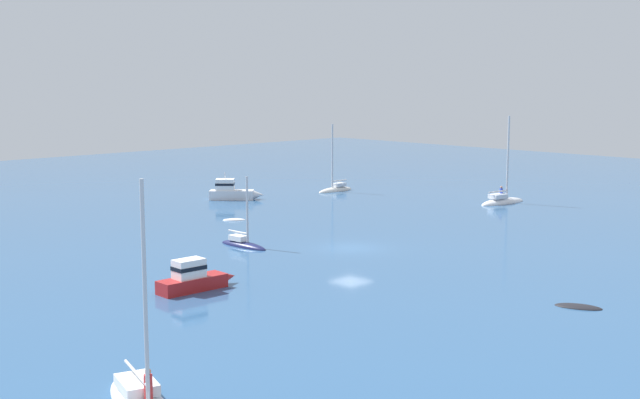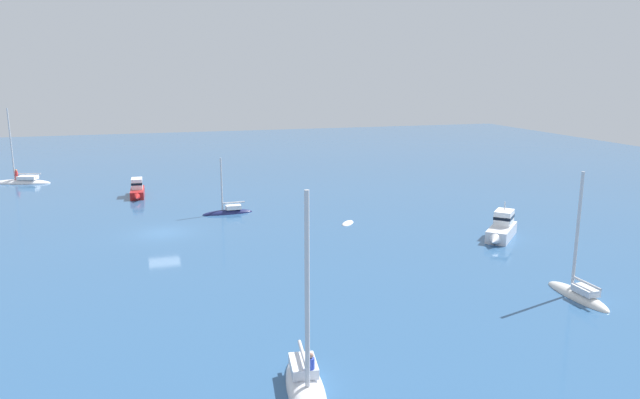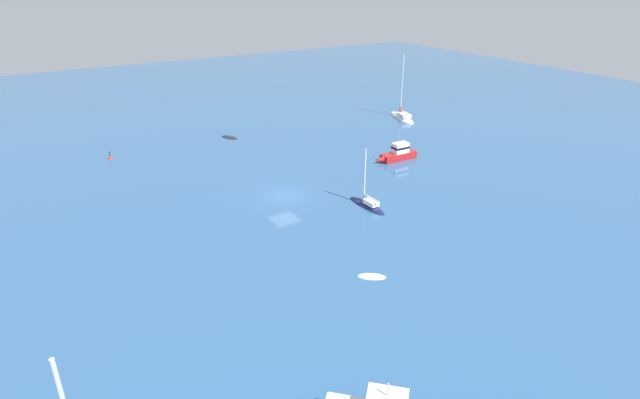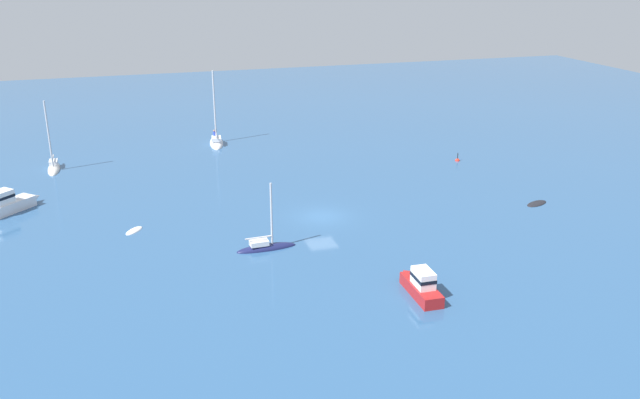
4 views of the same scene
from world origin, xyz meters
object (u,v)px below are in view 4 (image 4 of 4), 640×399
at_px(ketch, 266,247).
at_px(powerboat, 421,284).
at_px(sailboat, 216,142).
at_px(dinghy, 134,231).
at_px(tender, 537,204).
at_px(channel_buoy, 457,161).
at_px(launch, 9,203).
at_px(ketch_1, 54,167).

bearing_deg(ketch, powerboat, -54.30).
distance_m(ketch, sailboat, 31.93).
bearing_deg(dinghy, tender, 120.48).
height_order(tender, channel_buoy, channel_buoy).
distance_m(ketch, launch, 24.30).
bearing_deg(ketch_1, dinghy, 19.55).
distance_m(powerboat, launch, 36.98).
relative_size(powerboat, sailboat, 0.57).
distance_m(dinghy, launch, 12.78).
xyz_separation_m(tender, sailboat, (-24.39, 29.35, 0.20)).
bearing_deg(channel_buoy, dinghy, -163.43).
relative_size(dinghy, powerboat, 0.40).
height_order(tender, launch, launch).
xyz_separation_m(launch, ketch_1, (2.81, 12.16, -0.58)).
distance_m(tender, sailboat, 38.16).
bearing_deg(sailboat, dinghy, 164.55).
xyz_separation_m(sailboat, channel_buoy, (24.08, -14.97, -0.19)).
bearing_deg(ketch, sailboat, 85.05).
bearing_deg(ketch, dinghy, 142.11).
bearing_deg(ketch, ketch_1, 119.42).
bearing_deg(ketch_1, tender, 59.83).
bearing_deg(powerboat, tender, -52.56).
height_order(ketch, launch, ketch).
bearing_deg(sailboat, launch, 137.51).
relative_size(launch, sailboat, 0.53).
bearing_deg(dinghy, launch, -90.35).
height_order(tender, ketch_1, ketch_1).
distance_m(launch, channel_buoy, 44.90).
xyz_separation_m(powerboat, ketch_1, (-24.86, 36.69, -0.50)).
bearing_deg(launch, sailboat, -5.37).
relative_size(launch, channel_buoy, 4.24).
bearing_deg(powerboat, sailboat, 10.75).
bearing_deg(dinghy, channel_buoy, 143.67).
bearing_deg(ketch_1, powerboat, 33.49).
height_order(tender, ketch, ketch).
relative_size(powerboat, channel_buoy, 4.57).
bearing_deg(tender, ketch_1, -51.98).
relative_size(ketch_1, channel_buoy, 6.88).
distance_m(tender, powerboat, 21.60).
relative_size(dinghy, ketch, 0.37).
xyz_separation_m(tender, ketch_1, (-42.32, 23.98, 0.22)).
xyz_separation_m(tender, ketch, (-25.55, -2.56, 0.14)).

